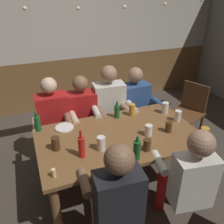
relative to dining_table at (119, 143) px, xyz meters
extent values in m
plane|color=#423A33|center=(0.00, 0.14, -0.65)|extent=(7.38, 7.38, 0.00)
cube|color=beige|center=(0.00, 2.43, 0.97)|extent=(6.15, 0.12, 1.36)
cube|color=brown|center=(0.00, 2.43, -0.18)|extent=(6.15, 0.12, 0.95)
cube|color=brown|center=(0.00, 0.00, 0.08)|extent=(1.70, 0.99, 0.04)
cylinder|color=brown|center=(-0.77, -0.41, -0.30)|extent=(0.08, 0.08, 0.71)
cylinder|color=brown|center=(0.77, -0.41, -0.30)|extent=(0.08, 0.08, 0.71)
cylinder|color=brown|center=(-0.77, 0.41, -0.30)|extent=(0.08, 0.08, 0.71)
cylinder|color=brown|center=(0.77, 0.41, -0.30)|extent=(0.08, 0.08, 0.71)
cube|color=#AD1919|center=(-0.57, 0.79, 0.07)|extent=(0.39, 0.24, 0.52)
sphere|color=beige|center=(-0.57, 0.79, 0.45)|extent=(0.19, 0.19, 0.19)
cylinder|color=#2D4C84|center=(-0.47, 0.66, -0.17)|extent=(0.14, 0.38, 0.13)
cylinder|color=#2D4C84|center=(-0.68, 0.67, -0.17)|extent=(0.14, 0.38, 0.13)
cylinder|color=#2D4C84|center=(-0.47, 0.47, -0.44)|extent=(0.10, 0.10, 0.42)
cylinder|color=#2D4C84|center=(-0.69, 0.48, -0.44)|extent=(0.10, 0.10, 0.42)
cylinder|color=beige|center=(-0.36, 0.53, 0.09)|extent=(0.09, 0.28, 0.08)
cylinder|color=beige|center=(-0.80, 0.54, 0.09)|extent=(0.09, 0.28, 0.08)
cube|color=#AD1919|center=(-0.19, 0.79, 0.05)|extent=(0.39, 0.26, 0.49)
sphere|color=brown|center=(-0.19, 0.79, 0.42)|extent=(0.20, 0.20, 0.20)
cylinder|color=black|center=(-0.10, 0.66, -0.17)|extent=(0.15, 0.38, 0.13)
cylinder|color=black|center=(-0.30, 0.67, -0.17)|extent=(0.15, 0.38, 0.13)
cylinder|color=black|center=(-0.11, 0.47, -0.44)|extent=(0.10, 0.10, 0.42)
cylinder|color=black|center=(-0.31, 0.49, -0.44)|extent=(0.10, 0.10, 0.42)
cylinder|color=brown|center=(0.01, 0.52, 0.07)|extent=(0.10, 0.28, 0.08)
cylinder|color=brown|center=(-0.42, 0.55, 0.07)|extent=(0.10, 0.28, 0.08)
cube|color=silver|center=(0.19, 0.79, 0.08)|extent=(0.43, 0.28, 0.55)
sphere|color=#9E755B|center=(0.19, 0.79, 0.50)|extent=(0.22, 0.22, 0.22)
cylinder|color=#AD1919|center=(0.29, 0.65, -0.17)|extent=(0.17, 0.40, 0.13)
cylinder|color=#AD1919|center=(0.07, 0.67, -0.17)|extent=(0.17, 0.40, 0.13)
cylinder|color=#AD1919|center=(0.27, 0.46, -0.44)|extent=(0.10, 0.10, 0.42)
cylinder|color=#AD1919|center=(0.05, 0.48, -0.44)|extent=(0.10, 0.10, 0.42)
cylinder|color=silver|center=(0.40, 0.51, 0.11)|extent=(0.11, 0.29, 0.08)
cylinder|color=silver|center=(-0.07, 0.56, 0.11)|extent=(0.11, 0.29, 0.08)
cube|color=#2D4C84|center=(0.57, 0.79, 0.05)|extent=(0.43, 0.25, 0.49)
sphere|color=#9E755B|center=(0.57, 0.79, 0.43)|extent=(0.21, 0.21, 0.21)
cylinder|color=black|center=(0.69, 0.66, -0.17)|extent=(0.14, 0.40, 0.13)
cylinder|color=black|center=(0.46, 0.65, -0.17)|extent=(0.14, 0.40, 0.13)
cylinder|color=black|center=(0.70, 0.46, -0.44)|extent=(0.10, 0.10, 0.42)
cylinder|color=black|center=(0.47, 0.46, -0.44)|extent=(0.10, 0.10, 0.42)
cylinder|color=#2D4C84|center=(0.82, 0.54, 0.08)|extent=(0.09, 0.28, 0.08)
cylinder|color=#9E755B|center=(0.34, 0.52, 0.08)|extent=(0.09, 0.28, 0.08)
cube|color=black|center=(-0.34, -0.79, 0.08)|extent=(0.37, 0.24, 0.55)
sphere|color=brown|center=(-0.34, -0.79, 0.49)|extent=(0.21, 0.21, 0.21)
cylinder|color=#B78493|center=(-0.42, -0.64, -0.17)|extent=(0.16, 0.41, 0.13)
cylinder|color=#B78493|center=(-0.23, -0.65, -0.17)|extent=(0.16, 0.41, 0.13)
cylinder|color=#B78493|center=(-0.41, -0.44, -0.44)|extent=(0.10, 0.10, 0.42)
cylinder|color=#B78493|center=(-0.21, -0.46, -0.44)|extent=(0.10, 0.10, 0.42)
cylinder|color=brown|center=(-0.53, -0.53, 0.11)|extent=(0.10, 0.29, 0.08)
cylinder|color=black|center=(-0.11, -0.57, 0.11)|extent=(0.10, 0.29, 0.08)
cube|color=silver|center=(0.34, -0.79, 0.05)|extent=(0.38, 0.27, 0.50)
sphere|color=#9E755B|center=(0.34, -0.79, 0.44)|extent=(0.22, 0.22, 0.22)
cylinder|color=#AD1919|center=(0.27, -0.63, -0.17)|extent=(0.20, 0.41, 0.13)
cylinder|color=#AD1919|center=(0.46, -0.67, -0.17)|extent=(0.20, 0.41, 0.13)
cylinder|color=#AD1919|center=(0.31, -0.44, -0.44)|extent=(0.10, 0.10, 0.42)
cylinder|color=#AD1919|center=(0.49, -0.47, -0.44)|extent=(0.10, 0.10, 0.42)
cylinder|color=silver|center=(0.18, -0.52, 0.08)|extent=(0.13, 0.29, 0.08)
cylinder|color=silver|center=(0.58, -0.59, 0.08)|extent=(0.13, 0.29, 0.08)
cube|color=brown|center=(1.34, 0.56, -0.20)|extent=(0.58, 0.58, 0.02)
cube|color=brown|center=(1.52, 0.64, 0.02)|extent=(0.18, 0.38, 0.42)
cylinder|color=brown|center=(1.24, 0.31, -0.43)|extent=(0.04, 0.04, 0.44)
cylinder|color=brown|center=(1.09, 0.66, -0.43)|extent=(0.04, 0.04, 0.44)
cylinder|color=brown|center=(1.59, 0.46, -0.43)|extent=(0.04, 0.04, 0.44)
cylinder|color=brown|center=(1.44, 0.81, -0.43)|extent=(0.04, 0.04, 0.44)
cylinder|color=#F9E08C|center=(-0.74, -0.37, 0.14)|extent=(0.04, 0.04, 0.08)
cylinder|color=white|center=(-0.51, 0.35, 0.11)|extent=(0.20, 0.20, 0.01)
cylinder|color=red|center=(-0.45, -0.20, 0.20)|extent=(0.06, 0.06, 0.20)
cylinder|color=red|center=(-0.45, -0.20, 0.34)|extent=(0.02, 0.02, 0.08)
cylinder|color=#195923|center=(0.13, 0.36, 0.18)|extent=(0.06, 0.06, 0.15)
cylinder|color=#195923|center=(0.13, 0.36, 0.28)|extent=(0.03, 0.03, 0.05)
cylinder|color=#195923|center=(0.00, -0.41, 0.19)|extent=(0.07, 0.07, 0.19)
cylinder|color=#195923|center=(0.00, -0.41, 0.32)|extent=(0.03, 0.03, 0.05)
cylinder|color=#195923|center=(-0.78, 0.41, 0.19)|extent=(0.07, 0.07, 0.17)
cylinder|color=#195923|center=(-0.78, 0.41, 0.30)|extent=(0.02, 0.02, 0.06)
cylinder|color=white|center=(-0.26, -0.17, 0.17)|extent=(0.08, 0.08, 0.15)
cylinder|color=#4C2D19|center=(0.52, -0.13, 0.16)|extent=(0.07, 0.07, 0.12)
cylinder|color=white|center=(0.72, 0.24, 0.17)|extent=(0.08, 0.08, 0.14)
cylinder|color=#4C2D19|center=(0.15, -0.33, 0.16)|extent=(0.08, 0.08, 0.12)
cylinder|color=white|center=(0.75, 0.02, 0.17)|extent=(0.08, 0.08, 0.13)
cylinder|color=gold|center=(0.78, -0.39, 0.17)|extent=(0.08, 0.08, 0.14)
cylinder|color=white|center=(0.29, -0.12, 0.16)|extent=(0.08, 0.08, 0.12)
cylinder|color=#4C2D19|center=(-0.66, 0.00, 0.17)|extent=(0.08, 0.08, 0.14)
cylinder|color=gold|center=(0.32, 0.34, 0.18)|extent=(0.07, 0.07, 0.15)
sphere|color=#F9EAB2|center=(-0.72, 0.46, 1.32)|extent=(0.04, 0.04, 0.04)
sphere|color=#F9EAB2|center=(-0.24, 0.46, 1.31)|extent=(0.04, 0.04, 0.04)
sphere|color=#F9EAB2|center=(0.24, 0.46, 1.31)|extent=(0.04, 0.04, 0.04)
sphere|color=#F9EAB2|center=(0.72, 0.46, 1.32)|extent=(0.04, 0.04, 0.04)
sphere|color=#F9EAB2|center=(1.20, 0.46, 1.35)|extent=(0.04, 0.04, 0.04)
camera|label=1|loc=(-0.83, -1.89, 1.50)|focal=37.54mm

